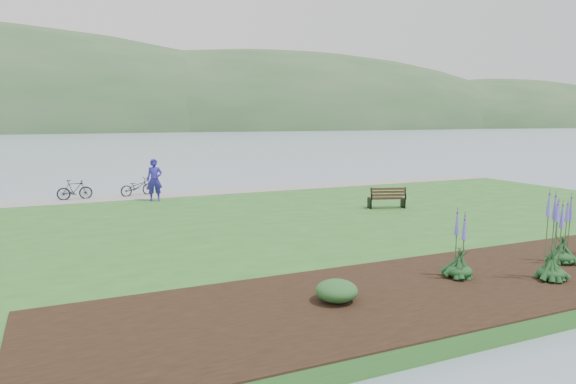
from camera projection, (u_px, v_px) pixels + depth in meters
name	position (u px, v px, depth m)	size (l,w,h in m)	color
ground	(280.00, 223.00, 20.54)	(600.00, 600.00, 0.00)	gray
lawn	(301.00, 228.00, 18.71)	(34.00, 20.00, 0.40)	#275E21
shoreline_path	(227.00, 191.00, 26.71)	(34.00, 2.20, 0.03)	gray
garden_bed	(544.00, 269.00, 12.86)	(24.00, 4.40, 0.04)	black
far_hillside	(142.00, 131.00, 182.08)	(580.00, 80.00, 38.00)	#2F502D
park_bench	(387.00, 197.00, 21.59)	(1.63, 1.04, 0.94)	black
person	(154.00, 176.00, 23.46)	(0.83, 0.57, 2.28)	#2A2198
bicycle_a	(137.00, 187.00, 25.09)	(1.70, 0.59, 0.89)	black
bicycle_b	(75.00, 190.00, 23.85)	(1.56, 0.45, 0.94)	black
echium_0	(563.00, 236.00, 13.23)	(0.62, 0.62, 1.89)	#14381A
echium_4	(460.00, 249.00, 12.00)	(0.62, 0.62, 1.88)	#14381A
echium_5	(554.00, 238.00, 11.80)	(0.62, 0.62, 2.38)	#14381A
shrub_0	(337.00, 291.00, 10.49)	(0.88, 0.88, 0.44)	#1E4C21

